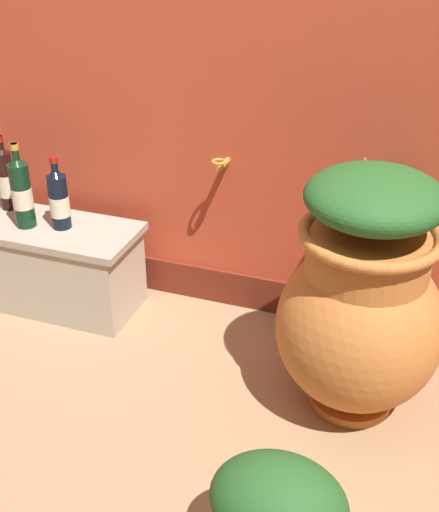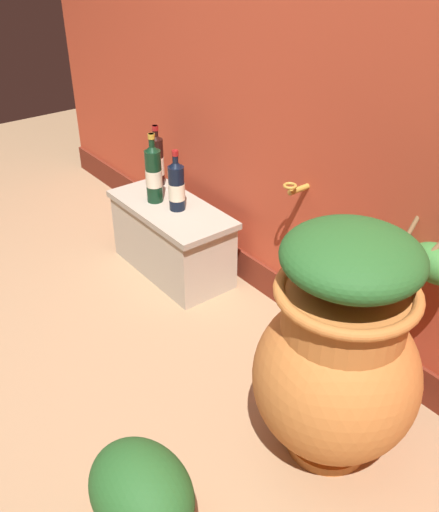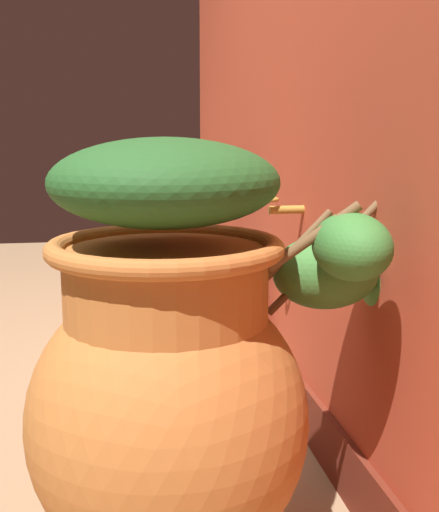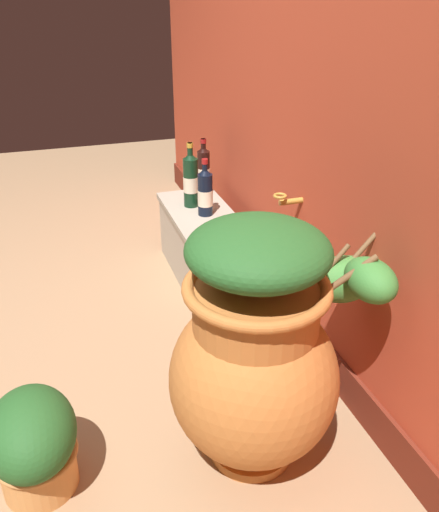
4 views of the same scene
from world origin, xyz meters
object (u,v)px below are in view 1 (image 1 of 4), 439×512
at_px(terracotta_urn, 362,298).
at_px(wine_bottle_left, 59,198).
at_px(wine_bottle_middle, 21,191).
at_px(wine_bottle_right, 6,177).

distance_m(terracotta_urn, wine_bottle_left, 1.23).
xyz_separation_m(terracotta_urn, wine_bottle_middle, (-1.35, 0.16, 0.10)).
height_order(terracotta_urn, wine_bottle_middle, terracotta_urn).
bearing_deg(wine_bottle_middle, terracotta_urn, -6.62).
bearing_deg(wine_bottle_right, wine_bottle_middle, -36.79).
bearing_deg(wine_bottle_left, terracotta_urn, -9.06).
xyz_separation_m(wine_bottle_middle, wine_bottle_right, (-0.16, 0.12, -0.01)).
distance_m(terracotta_urn, wine_bottle_right, 1.54).
xyz_separation_m(wine_bottle_left, wine_bottle_middle, (-0.14, -0.04, 0.03)).
distance_m(wine_bottle_middle, wine_bottle_right, 0.20).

